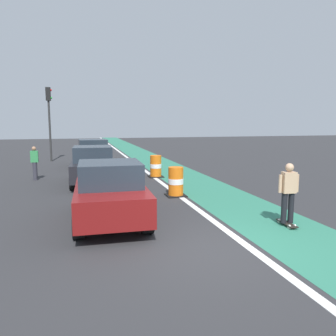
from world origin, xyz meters
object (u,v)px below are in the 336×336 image
traffic_light_corner (49,111)px  parked_sedan_nearest (110,192)px  traffic_barrel_mid (156,166)px  pedestrian_crossing (35,162)px  parked_sedan_third (93,153)px  skateboarder_on_lane (288,192)px  traffic_barrel_front (176,182)px  parked_sedan_second (93,165)px

traffic_light_corner → parked_sedan_nearest: bearing=-80.0°
traffic_barrel_mid → pedestrian_crossing: pedestrian_crossing is taller
traffic_barrel_mid → parked_sedan_third: bearing=121.3°
parked_sedan_nearest → parked_sedan_third: size_ratio=0.99×
parked_sedan_nearest → traffic_light_corner: size_ratio=0.81×
skateboarder_on_lane → parked_sedan_third: bearing=108.8°
traffic_barrel_front → traffic_barrel_mid: 4.37m
parked_sedan_third → traffic_barrel_front: size_ratio=3.83×
parked_sedan_third → traffic_barrel_front: 9.50m
traffic_barrel_mid → traffic_light_corner: 10.53m
parked_sedan_second → traffic_barrel_mid: parked_sedan_second is taller
parked_sedan_second → traffic_barrel_front: size_ratio=3.82×
parked_sedan_nearest → skateboarder_on_lane: bearing=-19.4°
traffic_light_corner → traffic_barrel_front: bearing=-67.2°
traffic_barrel_front → traffic_barrel_mid: (0.24, 4.37, 0.00)m
traffic_barrel_mid → pedestrian_crossing: size_ratio=0.68×
skateboarder_on_lane → parked_sedan_second: parked_sedan_second is taller
parked_sedan_nearest → traffic_light_corner: 15.84m
skateboarder_on_lane → pedestrian_crossing: skateboarder_on_lane is taller
parked_sedan_nearest → traffic_barrel_front: parked_sedan_nearest is taller
parked_sedan_nearest → parked_sedan_third: bearing=89.9°
parked_sedan_third → traffic_light_corner: (-2.72, 3.65, 2.67)m
parked_sedan_third → traffic_barrel_front: (2.65, -9.12, -0.30)m
traffic_barrel_front → skateboarder_on_lane: bearing=-66.0°
parked_sedan_second → parked_sedan_third: same height
parked_sedan_nearest → parked_sedan_second: size_ratio=1.00×
parked_sedan_second → parked_sedan_third: bearing=87.7°
traffic_barrel_front → parked_sedan_nearest: bearing=-135.7°
skateboarder_on_lane → traffic_barrel_mid: size_ratio=1.55×
traffic_barrel_mid → skateboarder_on_lane: bearing=-79.2°
traffic_light_corner → pedestrian_crossing: (-0.14, -7.78, -2.64)m
skateboarder_on_lane → parked_sedan_second: (-4.75, 7.49, -0.08)m
parked_sedan_second → parked_sedan_third: size_ratio=1.00×
parked_sedan_third → traffic_barrel_mid: parked_sedan_third is taller
skateboarder_on_lane → traffic_barrel_mid: (-1.63, 8.57, -0.38)m
parked_sedan_third → parked_sedan_second: bearing=-92.3°
skateboarder_on_lane → traffic_barrel_mid: bearing=100.8°
traffic_barrel_front → traffic_barrel_mid: size_ratio=1.00×
skateboarder_on_lane → parked_sedan_nearest: 4.81m
parked_sedan_third → pedestrian_crossing: (-2.87, -4.13, 0.03)m
traffic_barrel_front → traffic_light_corner: traffic_light_corner is taller
parked_sedan_nearest → pedestrian_crossing: 8.11m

